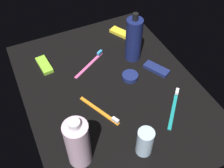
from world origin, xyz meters
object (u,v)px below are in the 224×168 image
at_px(snack_bar_lime, 44,65).
at_px(cream_tin_left, 130,76).
at_px(toothbrush_teal, 174,106).
at_px(toothbrush_orange, 101,112).
at_px(toothbrush_pink, 91,63).
at_px(snack_bar_navy, 156,69).
at_px(snack_bar_yellow, 121,33).
at_px(deodorant_stick, 145,142).
at_px(lotion_bottle, 134,39).
at_px(bodywash_bottle, 78,143).

xyz_separation_m(snack_bar_lime, cream_tin_left, (0.21, 0.29, 0.00)).
bearing_deg(snack_bar_lime, toothbrush_teal, 36.56).
xyz_separation_m(toothbrush_orange, toothbrush_pink, (-0.25, 0.06, 0.00)).
bearing_deg(snack_bar_lime, snack_bar_navy, 56.49).
bearing_deg(cream_tin_left, snack_bar_lime, -126.13).
bearing_deg(snack_bar_yellow, deodorant_stick, -48.02).
xyz_separation_m(toothbrush_teal, toothbrush_orange, (-0.09, -0.24, 0.00)).
bearing_deg(snack_bar_navy, cream_tin_left, -120.21).
relative_size(deodorant_stick, toothbrush_teal, 0.74).
distance_m(lotion_bottle, snack_bar_yellow, 0.19).
relative_size(toothbrush_teal, snack_bar_navy, 1.35).
bearing_deg(toothbrush_pink, snack_bar_lime, -110.73).
xyz_separation_m(lotion_bottle, deodorant_stick, (0.40, -0.18, -0.04)).
xyz_separation_m(bodywash_bottle, snack_bar_yellow, (-0.50, 0.39, -0.08)).
distance_m(deodorant_stick, toothbrush_orange, 0.20).
bearing_deg(snack_bar_navy, toothbrush_orange, -97.97).
bearing_deg(cream_tin_left, toothbrush_orange, -58.15).
bearing_deg(bodywash_bottle, deodorant_stick, 72.17).
bearing_deg(snack_bar_lime, cream_tin_left, 48.50).
bearing_deg(deodorant_stick, bodywash_bottle, -107.83).
relative_size(bodywash_bottle, cream_tin_left, 3.12).
bearing_deg(deodorant_stick, snack_bar_lime, -160.52).
xyz_separation_m(deodorant_stick, cream_tin_left, (-0.30, 0.11, -0.04)).
relative_size(toothbrush_pink, snack_bar_navy, 1.54).
relative_size(toothbrush_teal, snack_bar_lime, 1.35).
xyz_separation_m(toothbrush_pink, snack_bar_navy, (0.15, 0.23, 0.00)).
height_order(toothbrush_orange, snack_bar_navy, toothbrush_orange).
xyz_separation_m(bodywash_bottle, toothbrush_pink, (-0.38, 0.19, -0.08)).
relative_size(snack_bar_yellow, snack_bar_navy, 1.00).
distance_m(deodorant_stick, snack_bar_lime, 0.54).
bearing_deg(cream_tin_left, snack_bar_navy, 86.76).
bearing_deg(toothbrush_pink, snack_bar_navy, 56.63).
distance_m(snack_bar_lime, cream_tin_left, 0.36).
xyz_separation_m(bodywash_bottle, toothbrush_orange, (-0.13, 0.13, -0.08)).
height_order(snack_bar_navy, cream_tin_left, cream_tin_left).
distance_m(toothbrush_pink, snack_bar_navy, 0.27).
xyz_separation_m(bodywash_bottle, deodorant_stick, (0.06, 0.19, -0.04)).
distance_m(lotion_bottle, bodywash_bottle, 0.50).
bearing_deg(toothbrush_teal, bodywash_bottle, -83.73).
distance_m(lotion_bottle, toothbrush_pink, 0.20).
distance_m(bodywash_bottle, snack_bar_navy, 0.48).
xyz_separation_m(lotion_bottle, snack_bar_navy, (0.11, 0.05, -0.09)).
xyz_separation_m(bodywash_bottle, cream_tin_left, (-0.23, 0.30, -0.08)).
relative_size(lotion_bottle, toothbrush_pink, 1.34).
bearing_deg(snack_bar_navy, snack_bar_lime, -145.11).
bearing_deg(snack_bar_yellow, toothbrush_pink, -86.53).
distance_m(lotion_bottle, toothbrush_teal, 0.31).
xyz_separation_m(toothbrush_pink, snack_bar_lime, (-0.07, -0.18, 0.00)).
relative_size(bodywash_bottle, toothbrush_orange, 1.17).
bearing_deg(bodywash_bottle, snack_bar_yellow, 142.10).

